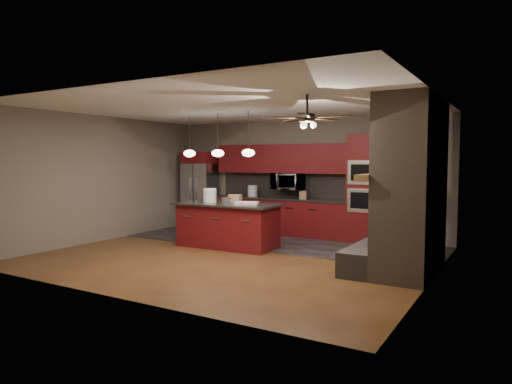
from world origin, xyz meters
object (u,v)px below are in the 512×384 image
Objects in this scene: paint_tray at (247,203)px; counter_bucket at (253,191)px; paint_can at (227,201)px; oven_tower at (367,189)px; refrigerator at (201,190)px; kitchen_island at (228,225)px; cardboard_box at (235,198)px; microwave at (288,181)px; counter_box at (303,195)px; white_bucket at (210,195)px.

paint_tray is 2.24m from counter_bucket.
paint_can reaches higher than paint_tray.
paint_can is 0.42m from paint_tray.
oven_tower reaches higher than refrigerator.
paint_can is at bearing -170.74° from paint_tray.
paint_can is at bearing -63.11° from kitchen_island.
oven_tower is 9.50× the size of cardboard_box.
paint_can is 0.46m from cardboard_box.
microwave is at bearing 178.34° from oven_tower.
paint_tray is 0.51m from cardboard_box.
cardboard_box is at bearing -129.03° from counter_box.
kitchen_island is 8.06× the size of counter_bucket.
kitchen_island is 12.16× the size of counter_box.
cardboard_box is 1.84m from counter_bucket.
white_bucket is at bearing -111.12° from microwave.
kitchen_island is 2.19m from counter_bucket.
microwave is 2.06m from paint_tray.
white_bucket is at bearing -155.19° from cardboard_box.
white_bucket reaches higher than paint_can.
refrigerator is (-2.52, -0.13, -0.29)m from microwave.
kitchen_island is at bearing -42.07° from refrigerator.
white_bucket is (-2.78, -2.03, -0.12)m from oven_tower.
counter_box is at bearing -12.46° from microwave.
refrigerator is at bearing 136.73° from kitchen_island.
microwave reaches higher than counter_box.
kitchen_island is 11.12× the size of paint_can.
microwave is at bearing 71.74° from paint_tray.
cardboard_box is (-0.37, -1.78, -0.30)m from microwave.
white_bucket reaches higher than kitchen_island.
microwave is 2.27m from kitchen_island.
kitchen_island is 0.74m from white_bucket.
counter_box reaches higher than paint_can.
paint_can is at bearing -43.22° from refrigerator.
kitchen_island is (-0.37, -2.07, -0.84)m from microwave.
kitchen_island is at bearing -73.46° from counter_bucket.
counter_bucket is (-0.60, 2.02, 0.57)m from kitchen_island.
paint_tray reaches higher than kitchen_island.
counter_bucket is (-1.05, 1.98, 0.09)m from paint_tray.
counter_bucket reaches higher than counter_box.
microwave is 2.54m from refrigerator.
refrigerator is 7.34× the size of counter_bucket.
microwave reaches higher than white_bucket.
microwave is at bearing 82.73° from paint_can.
cardboard_box is 1.88m from counter_box.
counter_box is (2.97, 0.03, -0.02)m from refrigerator.
counter_bucket is at bearing 97.48° from paint_tray.
oven_tower is 13.04× the size of counter_box.
counter_box is (0.82, 1.97, 0.53)m from kitchen_island.
white_bucket is at bearing -135.31° from counter_box.
oven_tower is 2.75m from paint_tray.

